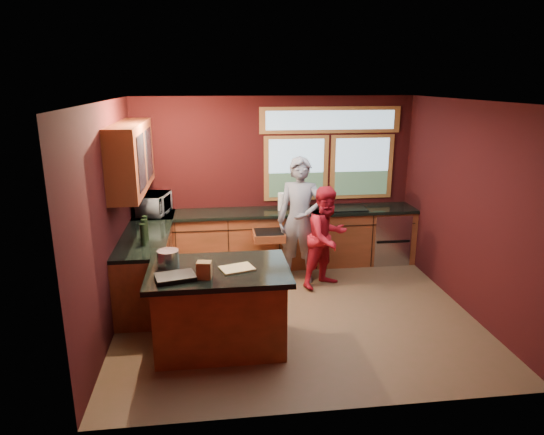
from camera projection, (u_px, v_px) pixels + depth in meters
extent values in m
plane|color=brown|center=(294.00, 311.00, 6.37)|extent=(4.50, 4.50, 0.00)
cube|color=black|center=(275.00, 181.00, 7.91)|extent=(4.50, 0.02, 2.70)
cube|color=black|center=(337.00, 274.00, 4.10)|extent=(4.50, 0.02, 2.70)
cube|color=black|center=(109.00, 219.00, 5.73)|extent=(0.02, 4.00, 2.70)
cube|color=black|center=(467.00, 207.00, 6.28)|extent=(0.02, 4.00, 2.70)
cube|color=silver|center=(297.00, 101.00, 5.64)|extent=(4.50, 4.00, 0.02)
cube|color=#7C9AAC|center=(296.00, 168.00, 7.89)|extent=(1.06, 0.02, 1.06)
cube|color=#7C9AAC|center=(362.00, 167.00, 8.02)|extent=(1.06, 0.02, 1.06)
cube|color=#9A5F2C|center=(331.00, 120.00, 7.74)|extent=(2.30, 0.02, 0.42)
cube|color=#562C14|center=(131.00, 157.00, 6.40)|extent=(0.36, 1.80, 0.90)
cube|color=#562C14|center=(277.00, 239.00, 7.88)|extent=(4.50, 0.60, 0.88)
cube|color=black|center=(277.00, 212.00, 7.74)|extent=(4.50, 0.64, 0.05)
cube|color=#B7B7BC|center=(387.00, 236.00, 8.08)|extent=(0.60, 0.58, 0.85)
cube|color=black|center=(345.00, 210.00, 7.84)|extent=(0.66, 0.46, 0.05)
cube|color=#562C14|center=(148.00, 264.00, 6.83)|extent=(0.60, 2.30, 0.88)
cube|color=black|center=(147.00, 232.00, 6.70)|extent=(0.64, 2.30, 0.05)
cube|color=#562C14|center=(220.00, 310.00, 5.45)|extent=(1.40, 0.90, 0.88)
cube|color=black|center=(219.00, 271.00, 5.32)|extent=(1.55, 1.05, 0.06)
imported|color=slate|center=(300.00, 220.00, 7.15)|extent=(0.79, 0.65, 1.88)
imported|color=maroon|center=(327.00, 237.00, 6.99)|extent=(0.92, 0.86, 1.50)
imported|color=#999999|center=(154.00, 204.00, 7.47)|extent=(0.52, 0.66, 0.33)
imported|color=#999999|center=(304.00, 198.00, 7.80)|extent=(0.31, 0.27, 0.35)
cylinder|color=white|center=(282.00, 202.00, 7.71)|extent=(0.12, 0.12, 0.28)
cube|color=tan|center=(237.00, 268.00, 5.28)|extent=(0.41, 0.34, 0.02)
cylinder|color=#BCBCC1|center=(168.00, 258.00, 5.36)|extent=(0.24, 0.24, 0.18)
cube|color=brown|center=(204.00, 270.00, 5.03)|extent=(0.17, 0.14, 0.18)
cube|color=black|center=(175.00, 277.00, 5.01)|extent=(0.45, 0.36, 0.05)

